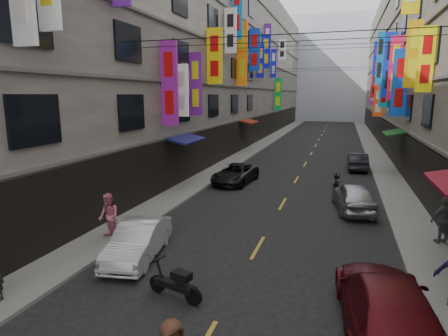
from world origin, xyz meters
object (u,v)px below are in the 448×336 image
Objects in this scene: car_right_mid at (354,197)px; car_right_far at (357,161)px; car_left_mid at (138,241)px; pedestrian_lfar at (109,216)px; car_left_far at (235,174)px; scooter_far_right at (336,182)px; scooter_crossing at (175,284)px; car_right_near at (386,306)px; pedestrian_rfar at (444,220)px.

car_right_far is (0.50, 11.00, -0.05)m from car_right_mid.
pedestrian_lfar reaches higher than car_left_mid.
car_left_far is (0.13, 11.93, -0.02)m from car_left_mid.
car_left_far is (-6.28, -0.35, 0.17)m from scooter_far_right.
car_left_mid is at bearing 63.66° from scooter_crossing.
pedestrian_lfar is at bearing -22.06° from car_right_near.
car_right_mid reaches higher than car_left_mid.
car_right_near is 1.29× the size of car_right_far.
pedestrian_lfar is (-4.20, 3.02, 0.58)m from scooter_crossing.
car_right_far is 2.19× the size of pedestrian_lfar.
car_left_mid is 20.53m from car_right_far.
car_left_mid is at bearing 5.92° from pedestrian_lfar.
pedestrian_lfar reaches higher than car_left_far.
car_right_mid is at bearing 85.54° from car_right_far.
car_right_mid is at bearing -23.61° from car_left_far.
car_right_near is at bearing 16.39° from pedestrian_lfar.
car_right_mid is (-0.50, 10.01, -0.03)m from car_right_near.
pedestrian_lfar is (-9.63, -18.03, 0.37)m from car_right_far.
scooter_crossing is 3.14m from car_left_mid.
pedestrian_rfar is (2.60, -14.59, 0.37)m from car_right_far.
pedestrian_rfar reaches higher than car_right_far.
pedestrian_lfar is at bearing 60.06° from car_right_far.
car_right_far is at bearing -103.15° from pedestrian_rfar.
car_right_mid is at bearing 37.71° from car_left_mid.
pedestrian_rfar is (10.39, 4.40, 0.38)m from car_left_mid.
car_right_near is at bearing -74.83° from scooter_crossing.
car_left_far is 12.74m from pedestrian_rfar.
scooter_far_right is 1.00× the size of pedestrian_lfar.
scooter_far_right is 0.46× the size of car_right_far.
car_right_near is 1.23× the size of car_right_mid.
car_left_mid is at bearing 65.86° from car_right_far.
car_right_far is (7.79, 18.99, 0.01)m from car_left_mid.
car_right_near is 2.82× the size of pedestrian_lfar.
car_right_near reaches higher than car_left_mid.
pedestrian_rfar is at bearing -31.08° from car_left_far.
car_left_far is 2.45× the size of pedestrian_lfar.
car_right_mid is at bearing -72.45° from pedestrian_rfar.
scooter_crossing is at bearing -75.73° from car_left_far.
car_right_near is (5.43, 0.04, 0.30)m from scooter_crossing.
car_left_far is 2.47× the size of pedestrian_rfar.
car_right_mid is at bearing 104.80° from scooter_far_right.
pedestrian_rfar is at bearing -116.96° from car_right_near.
scooter_far_right is at bearing 87.51° from pedestrian_lfar.
car_left_mid is 10.82m from car_right_mid.
car_left_mid is 8.05m from car_right_near.
car_right_near is 10.02m from car_right_mid.
scooter_far_right is 6.29m from car_left_far.
car_right_far is at bearing -98.48° from scooter_far_right.
pedestrian_rfar is at bearing 121.30° from car_right_mid.
pedestrian_lfar is (-8.24, -11.32, 0.58)m from scooter_far_right.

